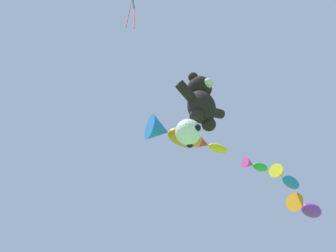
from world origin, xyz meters
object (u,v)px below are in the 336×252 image
teddy_bear_kite (201,101)px  fish_kite_violet (305,207)px  fish_kite_goldfin (211,146)px  diamond_kite (133,3)px  fish_kite_emerald (255,165)px  soccer_ball_kite (188,132)px  fish_kite_cobalt (285,178)px  fish_kite_tangerine (172,134)px

teddy_bear_kite → fish_kite_violet: size_ratio=0.92×
fish_kite_goldfin → diamond_kite: 7.30m
fish_kite_goldfin → fish_kite_emerald: bearing=-7.6°
diamond_kite → soccer_ball_kite: bearing=-9.7°
fish_kite_goldfin → soccer_ball_kite: bearing=-149.2°
teddy_bear_kite → soccer_ball_kite: teddy_bear_kite is taller
teddy_bear_kite → diamond_kite: 4.59m
fish_kite_emerald → fish_kite_cobalt: bearing=-9.5°
fish_kite_cobalt → fish_kite_violet: (2.36, 0.38, -0.78)m
teddy_bear_kite → diamond_kite: bearing=169.9°
fish_kite_goldfin → fish_kite_violet: size_ratio=0.69×
fish_kite_cobalt → fish_kite_violet: size_ratio=0.98×
fish_kite_cobalt → diamond_kite: size_ratio=0.96×
diamond_kite → fish_kite_cobalt: bearing=7.0°
soccer_ball_kite → teddy_bear_kite: bearing=-11.5°
teddy_bear_kite → fish_kite_cobalt: bearing=12.2°
soccer_ball_kite → diamond_kite: (-2.25, 0.39, 5.24)m
teddy_bear_kite → fish_kite_emerald: size_ratio=1.49×
fish_kite_tangerine → fish_kite_goldfin: bearing=-0.1°
fish_kite_tangerine → diamond_kite: bearing=-151.3°
fish_kite_goldfin → diamond_kite: (-6.70, -2.27, 1.82)m
soccer_ball_kite → fish_kite_tangerine: fish_kite_tangerine is taller
fish_kite_tangerine → fish_kite_cobalt: size_ratio=1.08×
diamond_kite → fish_kite_tangerine: bearing=28.7°
fish_kite_tangerine → fish_kite_violet: fish_kite_violet is taller
teddy_bear_kite → diamond_kite: diamond_kite is taller
fish_kite_emerald → teddy_bear_kite: bearing=-160.9°
fish_kite_tangerine → diamond_kite: 5.36m
teddy_bear_kite → fish_kite_goldfin: 5.07m
fish_kite_cobalt → diamond_kite: (-12.01, -1.48, 1.65)m
fish_kite_cobalt → fish_kite_tangerine: bearing=174.3°
fish_kite_goldfin → fish_kite_emerald: (2.99, -0.40, 0.11)m
teddy_bear_kite → soccer_ball_kite: 1.76m
teddy_bear_kite → fish_kite_goldfin: size_ratio=1.33×
fish_kite_violet → diamond_kite: size_ratio=0.97×
fish_kite_goldfin → fish_kite_cobalt: (5.31, -0.79, 0.17)m
soccer_ball_kite → fish_kite_emerald: fish_kite_emerald is taller
fish_kite_tangerine → soccer_ball_kite: bearing=-125.6°
soccer_ball_kite → fish_kite_violet: size_ratio=0.35×
teddy_bear_kite → soccer_ball_kite: bearing=168.5°
diamond_kite → fish_kite_goldfin: bearing=18.7°
soccer_ball_kite → fish_kite_violet: (12.12, 2.25, 2.81)m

